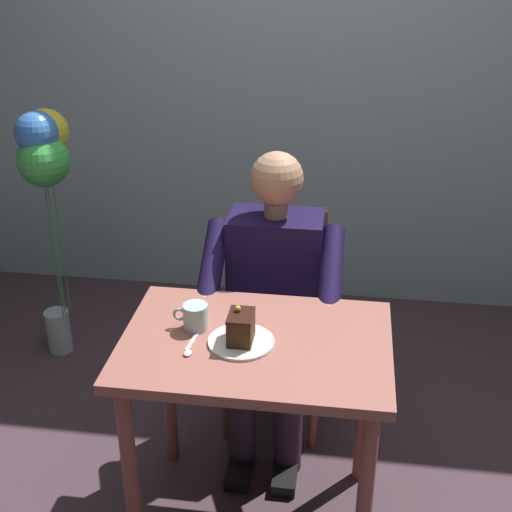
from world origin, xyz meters
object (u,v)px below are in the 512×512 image
seated_person (273,301)px  dessert_spoon (190,347)px  dining_table (256,371)px  cake_slice (241,327)px  coffee_cup (195,316)px  chair (277,308)px  balloon_display (45,167)px

seated_person → dessert_spoon: bearing=70.2°
seated_person → dining_table: bearing=90.0°
seated_person → cake_slice: (0.04, 0.50, 0.19)m
cake_slice → coffee_cup: (0.16, -0.07, -0.01)m
seated_person → dessert_spoon: 0.60m
coffee_cup → chair: bearing=-108.8°
dessert_spoon → dining_table: bearing=-159.0°
cake_slice → dining_table: bearing=-152.7°
dining_table → coffee_cup: bearing=-12.0°
cake_slice → coffee_cup: bearing=-22.3°
dining_table → coffee_cup: coffee_cup is taller
coffee_cup → dessert_spoon: (-0.01, 0.12, -0.04)m
dessert_spoon → cake_slice: bearing=-160.9°
dining_table → cake_slice: size_ratio=7.38×
dessert_spoon → balloon_display: (0.87, -0.98, 0.22)m
dining_table → chair: bearing=-90.0°
chair → coffee_cup: (0.21, 0.60, 0.30)m
chair → cake_slice: size_ratio=7.66×
dining_table → cake_slice: 0.19m
cake_slice → balloon_display: balloon_display is taller
chair → seated_person: bearing=90.0°
dining_table → dessert_spoon: (0.20, 0.08, 0.13)m
seated_person → cake_slice: bearing=85.0°
seated_person → balloon_display: (1.07, -0.43, 0.35)m
dining_table → dessert_spoon: dessert_spoon is taller
coffee_cup → balloon_display: balloon_display is taller
coffee_cup → balloon_display: bearing=-45.0°
coffee_cup → cake_slice: bearing=157.7°
seated_person → coffee_cup: 0.51m
chair → balloon_display: bearing=-13.5°
chair → dessert_spoon: (0.20, 0.72, 0.26)m
chair → cake_slice: (0.04, 0.67, 0.32)m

